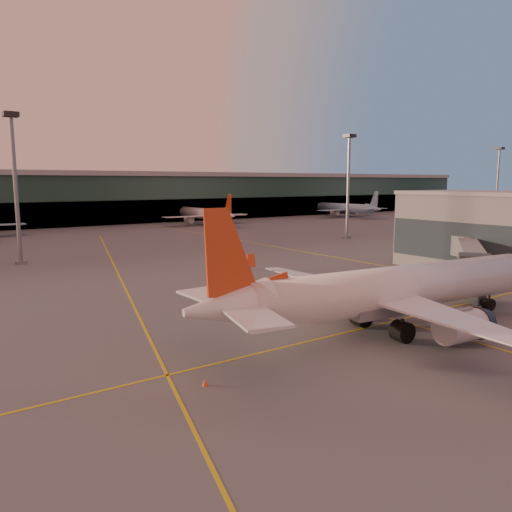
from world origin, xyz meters
TOP-DOWN VIEW (x-y plane):
  - ground at (0.00, 0.00)m, footprint 600.00×600.00m
  - taxi_markings at (-7.32, 44.49)m, footprint 100.12×173.00m
  - terminal at (0.00, 141.79)m, footprint 400.00×20.00m
  - gate_building at (41.93, 17.93)m, footprint 18.40×22.40m
  - mast_west_near at (-20.00, 66.00)m, footprint 2.40×2.40m
  - mast_east_near at (55.00, 62.00)m, footprint 2.40×2.40m
  - mast_east_far at (130.00, 66.00)m, footprint 2.40×2.40m
  - distant_aircraft_row at (10.83, 118.00)m, footprint 350.00×34.00m
  - main_airplane at (1.04, 2.83)m, footprint 40.36×36.46m
  - jet_bridge at (26.24, 10.52)m, footprint 21.93×16.65m
  - catering_truck at (3.28, 7.83)m, footprint 5.42×4.04m
  - gpu_cart at (11.69, 0.93)m, footprint 2.25×1.82m
  - pushback_tug at (31.17, 11.27)m, footprint 4.13×2.67m
  - cone_tail at (-19.36, 1.78)m, footprint 0.38×0.38m
  - cone_wing_left at (1.75, 19.96)m, footprint 0.50×0.50m

SIDE VIEW (x-z plane):
  - ground at x=0.00m, z-range 0.00..0.00m
  - distant_aircraft_row at x=10.83m, z-range -6.50..6.50m
  - taxi_markings at x=-7.32m, z-range 0.00..0.01m
  - cone_tail at x=-19.36m, z-range -0.01..0.47m
  - cone_wing_left at x=1.75m, z-range -0.01..0.62m
  - gpu_cart at x=11.69m, z-range -0.01..1.13m
  - pushback_tug at x=31.17m, z-range -0.19..1.79m
  - catering_truck at x=3.28m, z-range 0.26..4.13m
  - main_airplane at x=1.04m, z-range -2.13..10.05m
  - jet_bridge at x=26.24m, z-range 1.17..7.15m
  - gate_building at x=41.93m, z-range -0.01..12.59m
  - terminal at x=0.00m, z-range -0.04..17.56m
  - mast_west_near at x=-20.00m, z-range 2.06..27.66m
  - mast_east_near at x=55.00m, z-range 2.06..27.66m
  - mast_east_far at x=130.00m, z-range 2.06..27.66m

